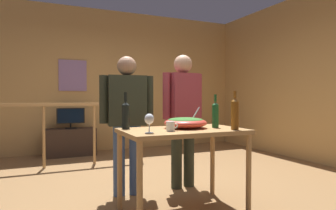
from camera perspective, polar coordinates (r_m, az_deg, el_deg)
name	(u,v)px	position (r m, az deg, el deg)	size (l,w,h in m)	color
ground_plane	(155,188)	(3.67, -2.52, -15.77)	(7.74, 7.74, 0.00)	olive
back_wall	(105,80)	(6.24, -12.07, 4.69)	(5.96, 0.10, 2.88)	tan
side_wall_right	(287,79)	(5.93, 22.12, 4.78)	(0.10, 4.24, 2.88)	tan
framed_picture	(73,76)	(6.08, -17.98, 5.46)	(0.53, 0.03, 0.60)	#9372A2
stair_railing	(79,123)	(4.93, -16.86, -3.42)	(3.14, 0.10, 1.05)	#B2844C
tv_console	(71,142)	(5.83, -18.34, -6.82)	(0.90, 0.40, 0.51)	#38281E
flat_screen_tv	(71,116)	(5.75, -18.35, -2.11)	(0.50, 0.12, 0.38)	black
serving_table	(183,139)	(2.81, 2.84, -6.60)	(1.14, 0.70, 0.79)	#B2844C
salad_bowl	(185,122)	(2.87, 3.41, -3.33)	(0.42, 0.42, 0.21)	#CC3D2D
wine_glass	(149,120)	(2.47, -3.66, -2.86)	(0.08, 0.08, 0.16)	silver
wine_bottle_green	(215,114)	(2.95, 9.16, -1.75)	(0.07, 0.07, 0.33)	#1E5628
wine_bottle_dark	(126,114)	(2.84, -8.20, -1.80)	(0.08, 0.08, 0.35)	black
wine_bottle_amber	(235,113)	(2.79, 12.84, -1.59)	(0.07, 0.07, 0.36)	brown
mug_white	(171,126)	(2.61, 0.52, -4.15)	(0.11, 0.08, 0.09)	white
person_standing_left	(127,113)	(3.30, -7.96, -1.64)	(0.60, 0.27, 1.54)	#3D5684
person_standing_right	(183,110)	(3.55, 2.90, -0.96)	(0.55, 0.26, 1.60)	#2D3323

